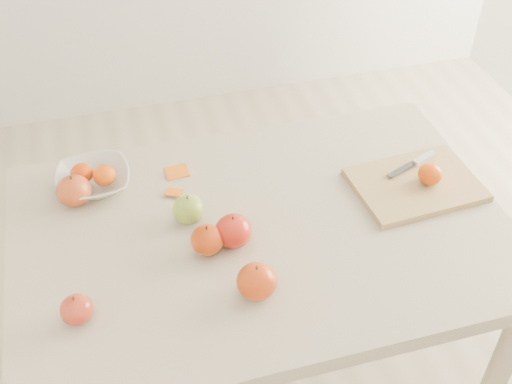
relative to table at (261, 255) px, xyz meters
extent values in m
cube|color=beige|center=(0.00, 0.00, 0.08)|extent=(1.20, 0.80, 0.04)
cylinder|color=#BCAA8E|center=(-0.54, 0.34, -0.30)|extent=(0.06, 0.06, 0.71)
cylinder|color=#BCAA8E|center=(0.54, 0.34, -0.30)|extent=(0.06, 0.06, 0.71)
cylinder|color=#BCAA8E|center=(0.54, -0.34, -0.30)|extent=(0.06, 0.06, 0.71)
cube|color=tan|center=(0.43, 0.03, 0.11)|extent=(0.33, 0.25, 0.02)
ellipsoid|color=#CB4A07|center=(0.46, 0.02, 0.14)|extent=(0.06, 0.06, 0.05)
imported|color=silver|center=(-0.38, 0.26, 0.12)|extent=(0.19, 0.19, 0.05)
ellipsoid|color=#D64207|center=(-0.40, 0.27, 0.14)|extent=(0.06, 0.06, 0.05)
ellipsoid|color=#E95D08|center=(-0.35, 0.24, 0.14)|extent=(0.06, 0.06, 0.05)
cube|color=orange|center=(-0.16, 0.25, 0.10)|extent=(0.06, 0.05, 0.01)
cube|color=orange|center=(-0.18, 0.18, 0.10)|extent=(0.06, 0.05, 0.01)
cube|color=silver|center=(0.49, 0.11, 0.12)|extent=(0.08, 0.04, 0.01)
cube|color=#37393E|center=(0.41, 0.08, 0.12)|extent=(0.09, 0.05, 0.00)
ellipsoid|color=olive|center=(-0.16, 0.07, 0.13)|extent=(0.08, 0.08, 0.07)
ellipsoid|color=#90020B|center=(-0.45, -0.16, 0.13)|extent=(0.07, 0.07, 0.06)
ellipsoid|color=#950D07|center=(-0.14, -0.04, 0.13)|extent=(0.08, 0.08, 0.07)
ellipsoid|color=#A80210|center=(-0.08, -0.03, 0.14)|extent=(0.09, 0.09, 0.08)
ellipsoid|color=#9B0F03|center=(-0.07, -0.20, 0.14)|extent=(0.09, 0.09, 0.08)
ellipsoid|color=maroon|center=(-0.43, 0.21, 0.14)|extent=(0.09, 0.09, 0.08)
camera|label=1|loc=(-0.31, -1.07, 1.19)|focal=45.00mm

